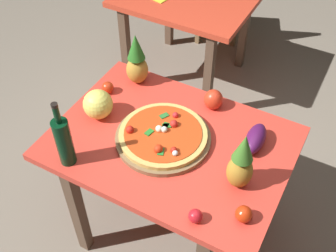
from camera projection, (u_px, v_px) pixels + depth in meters
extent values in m
plane|color=gray|center=(170.00, 223.00, 2.58)|extent=(10.00, 10.00, 0.00)
cube|color=brown|center=(78.00, 211.00, 2.22)|extent=(0.06, 0.06, 0.72)
cube|color=brown|center=(147.00, 125.00, 2.67)|extent=(0.06, 0.06, 0.72)
cube|color=brown|center=(256.00, 168.00, 2.42)|extent=(0.06, 0.06, 0.72)
cube|color=red|center=(171.00, 143.00, 2.05)|extent=(1.16, 0.83, 0.04)
cube|color=brown|center=(126.00, 50.00, 3.24)|extent=(0.06, 0.06, 0.72)
cube|color=brown|center=(209.00, 78.00, 3.00)|extent=(0.06, 0.06, 0.72)
cube|color=brown|center=(169.00, 9.00, 3.67)|extent=(0.06, 0.06, 0.72)
cube|color=brown|center=(244.00, 30.00, 3.44)|extent=(0.06, 0.06, 0.72)
cube|color=olive|center=(235.00, 7.00, 3.99)|extent=(0.04, 0.04, 0.41)
cube|color=olive|center=(201.00, 5.00, 4.02)|extent=(0.04, 0.04, 0.41)
cube|color=olive|center=(235.00, 26.00, 3.76)|extent=(0.04, 0.04, 0.41)
cube|color=olive|center=(199.00, 23.00, 3.79)|extent=(0.04, 0.04, 0.41)
cylinder|color=olive|center=(163.00, 138.00, 2.03)|extent=(0.47, 0.47, 0.02)
cylinder|color=#D7B35A|center=(163.00, 134.00, 2.02)|extent=(0.43, 0.43, 0.02)
cylinder|color=#D14217|center=(163.00, 133.00, 2.01)|extent=(0.38, 0.38, 0.00)
sphere|color=red|center=(175.00, 115.00, 2.08)|extent=(0.03, 0.03, 0.03)
sphere|color=red|center=(174.00, 124.00, 2.03)|extent=(0.04, 0.04, 0.04)
sphere|color=red|center=(130.00, 130.00, 2.00)|extent=(0.04, 0.04, 0.04)
sphere|color=red|center=(159.00, 149.00, 1.91)|extent=(0.04, 0.04, 0.04)
sphere|color=red|center=(174.00, 150.00, 1.91)|extent=(0.03, 0.03, 0.03)
cube|color=#25842F|center=(161.00, 151.00, 1.92)|extent=(0.04, 0.05, 0.00)
cube|color=#286F26|center=(165.00, 126.00, 2.03)|extent=(0.03, 0.05, 0.00)
cube|color=#2A7830|center=(164.00, 116.00, 2.08)|extent=(0.05, 0.05, 0.00)
cube|color=#297D29|center=(149.00, 132.00, 2.00)|extent=(0.04, 0.05, 0.00)
cube|color=#237A29|center=(167.00, 126.00, 2.03)|extent=(0.05, 0.05, 0.00)
sphere|color=white|center=(175.00, 153.00, 1.90)|extent=(0.03, 0.03, 0.03)
sphere|color=white|center=(159.00, 129.00, 2.01)|extent=(0.03, 0.03, 0.03)
sphere|color=white|center=(164.00, 130.00, 2.00)|extent=(0.03, 0.03, 0.03)
cylinder|color=black|center=(64.00, 142.00, 1.86)|extent=(0.08, 0.08, 0.25)
cylinder|color=black|center=(57.00, 115.00, 1.73)|extent=(0.03, 0.03, 0.09)
cylinder|color=black|center=(54.00, 105.00, 1.70)|extent=(0.03, 0.03, 0.02)
ellipsoid|color=#B88933|center=(137.00, 70.00, 2.30)|extent=(0.12, 0.12, 0.16)
cone|color=#286E22|center=(136.00, 47.00, 2.19)|extent=(0.10, 0.10, 0.15)
ellipsoid|color=#AF802A|center=(240.00, 171.00, 1.79)|extent=(0.11, 0.11, 0.17)
cone|color=#3C7727|center=(244.00, 148.00, 1.68)|extent=(0.09, 0.09, 0.14)
sphere|color=#E7DE60|center=(98.00, 104.00, 2.11)|extent=(0.15, 0.15, 0.15)
ellipsoid|color=red|center=(213.00, 99.00, 2.17)|extent=(0.10, 0.10, 0.11)
ellipsoid|color=#4C164B|center=(255.00, 139.00, 1.98)|extent=(0.10, 0.20, 0.09)
sphere|color=red|center=(244.00, 214.00, 1.70)|extent=(0.07, 0.07, 0.07)
sphere|color=red|center=(195.00, 216.00, 1.70)|extent=(0.06, 0.06, 0.06)
sphere|color=red|center=(108.00, 87.00, 2.26)|extent=(0.07, 0.07, 0.07)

